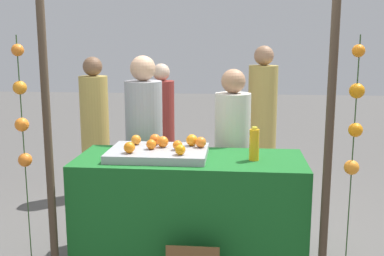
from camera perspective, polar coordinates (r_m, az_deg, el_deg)
The scene contains 21 objects.
stall_counter at distance 3.69m, azimuth -0.22°, elevation -10.45°, with size 1.73×0.71×0.91m, color #196023.
orange_tray at distance 3.58m, azimuth -4.13°, elevation -3.06°, with size 0.74×0.53×0.06m, color #9EA0A5.
orange_0 at distance 3.38m, azimuth -1.44°, elevation -2.67°, with size 0.08×0.08×0.08m, color orange.
orange_1 at distance 3.46m, azimuth -7.65°, elevation -2.38°, with size 0.08×0.08×0.08m, color orange.
orange_2 at distance 3.61m, azimuth 1.08°, elevation -1.75°, with size 0.08×0.08×0.08m, color orange.
orange_3 at distance 3.53m, azimuth -1.77°, elevation -2.12°, with size 0.07×0.07×0.07m, color orange.
orange_4 at distance 3.62m, azimuth -3.57°, elevation -1.69°, with size 0.09×0.09×0.09m, color orange.
orange_5 at distance 3.73m, azimuth -6.85°, elevation -1.44°, with size 0.08×0.08×0.08m, color orange.
orange_6 at distance 3.56m, azimuth -5.00°, elevation -2.00°, with size 0.08×0.08×0.08m, color orange.
orange_7 at distance 3.66m, azimuth -0.03°, elevation -1.49°, with size 0.09×0.09×0.09m, color orange.
orange_8 at distance 3.71m, azimuth -4.54°, elevation -1.39°, with size 0.09×0.09×0.09m, color orange.
juice_bottle at distance 3.48m, azimuth 7.61°, elevation -2.01°, with size 0.07×0.07×0.25m.
vendor_left at distance 4.25m, azimuth -5.82°, elevation -3.19°, with size 0.33×0.33×1.65m.
vendor_right at distance 4.14m, azimuth 4.91°, elevation -4.27°, with size 0.31×0.31×1.54m.
crowd_person_0 at distance 5.45m, azimuth -11.75°, elevation -0.49°, with size 0.32×0.32×1.60m.
crowd_person_1 at distance 5.62m, azimuth -3.69°, elevation -0.39°, with size 0.30×0.30×1.51m.
crowd_person_2 at distance 5.67m, azimuth 8.55°, elevation 0.62°, with size 0.34×0.34×1.72m.
canopy_post_left at distance 3.38m, azimuth -17.10°, elevation -2.72°, with size 0.06×0.06×2.06m, color #473828.
canopy_post_right at distance 3.19m, azimuth 16.26°, elevation -3.49°, with size 0.06×0.06×2.06m, color #473828.
garland_strand_left at distance 3.37m, azimuth -20.08°, elevation 1.59°, with size 0.10×0.11×1.82m.
garland_strand_right at distance 3.16m, azimuth 19.29°, elevation 1.01°, with size 0.10×0.10×1.82m.
Camera 1 is at (0.34, -3.43, 1.79)m, focal length 43.67 mm.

